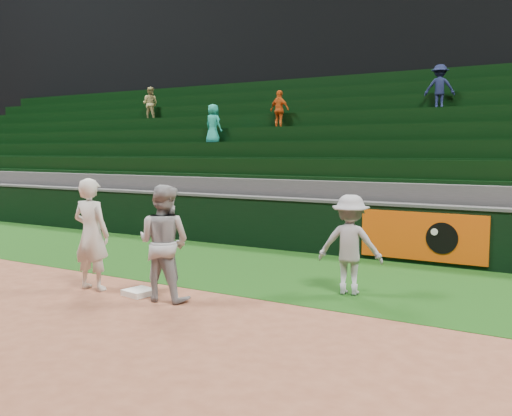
{
  "coord_description": "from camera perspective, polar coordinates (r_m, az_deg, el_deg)",
  "views": [
    {
      "loc": [
        6.07,
        -6.72,
        2.36
      ],
      "look_at": [
        0.62,
        2.3,
        1.3
      ],
      "focal_mm": 40.0,
      "sensor_mm": 36.0,
      "label": 1
    }
  ],
  "objects": [
    {
      "name": "ground",
      "position": [
        9.36,
        -10.75,
        -8.97
      ],
      "size": [
        70.0,
        70.0,
        0.0
      ],
      "primitive_type": "plane",
      "color": "brown",
      "rests_on": "ground"
    },
    {
      "name": "foul_grass",
      "position": [
        11.7,
        -0.85,
        -5.87
      ],
      "size": [
        36.0,
        4.2,
        0.01
      ],
      "primitive_type": "cube",
      "color": "#11370D",
      "rests_on": "ground"
    },
    {
      "name": "upper_deck",
      "position": [
        25.18,
        17.36,
        13.81
      ],
      "size": [
        40.0,
        12.0,
        12.0
      ],
      "primitive_type": "cube",
      "color": "black",
      "rests_on": "ground"
    },
    {
      "name": "first_base",
      "position": [
        9.64,
        -11.59,
        -8.25
      ],
      "size": [
        0.49,
        0.49,
        0.1
      ],
      "primitive_type": "cube",
      "rotation": [
        0.0,
        0.0,
        -0.17
      ],
      "color": "white",
      "rests_on": "ground"
    },
    {
      "name": "first_baseman",
      "position": [
        10.04,
        -16.15,
        -2.55
      ],
      "size": [
        0.74,
        0.53,
        1.9
      ],
      "primitive_type": "imported",
      "rotation": [
        0.0,
        0.0,
        3.25
      ],
      "color": "silver",
      "rests_on": "ground"
    },
    {
      "name": "baserunner",
      "position": [
        9.09,
        -9.21,
        -3.46
      ],
      "size": [
        0.98,
        0.81,
        1.84
      ],
      "primitive_type": "imported",
      "rotation": [
        0.0,
        0.0,
        3.27
      ],
      "color": "#9B9EA5",
      "rests_on": "ground"
    },
    {
      "name": "base_coach",
      "position": [
        9.47,
        9.4,
        -3.64
      ],
      "size": [
        1.16,
        0.81,
        1.64
      ],
      "primitive_type": "imported",
      "rotation": [
        0.0,
        0.0,
        3.35
      ],
      "color": "#92949E",
      "rests_on": "foul_grass"
    },
    {
      "name": "field_wall",
      "position": [
        13.47,
        4.2,
        -1.63
      ],
      "size": [
        36.0,
        0.45,
        1.25
      ],
      "color": "black",
      "rests_on": "ground"
    },
    {
      "name": "stadium_seating",
      "position": [
        16.83,
        9.99,
        3.42
      ],
      "size": [
        36.0,
        5.95,
        4.85
      ],
      "color": "#38383B",
      "rests_on": "ground"
    }
  ]
}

